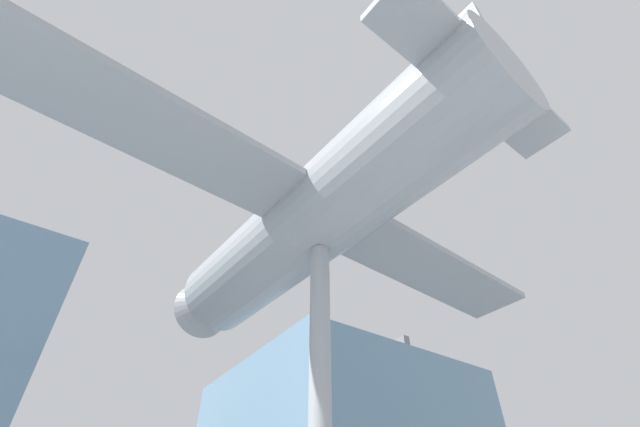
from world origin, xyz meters
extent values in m
cube|color=slate|center=(10.05, 12.62, 10.00)|extent=(0.36, 10.71, 0.60)
cylinder|color=#999EA3|center=(0.00, 0.00, 3.52)|extent=(0.41, 0.41, 7.03)
cylinder|color=#93999E|center=(0.00, 0.00, 8.13)|extent=(2.91, 10.50, 2.19)
cube|color=#93999E|center=(0.00, 0.00, 8.13)|extent=(15.04, 2.86, 0.18)
cube|color=#93999E|center=(0.32, -4.55, 8.29)|extent=(4.84, 1.33, 0.18)
cube|color=#93999E|center=(0.32, -4.55, 9.35)|extent=(0.26, 1.11, 2.01)
cone|color=#93999E|center=(-0.40, 5.75, 8.13)|extent=(1.94, 1.28, 1.86)
sphere|color=black|center=(-0.46, 6.50, 8.13)|extent=(0.44, 0.44, 0.44)
camera|label=1|loc=(-4.46, -6.50, 1.41)|focal=24.00mm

